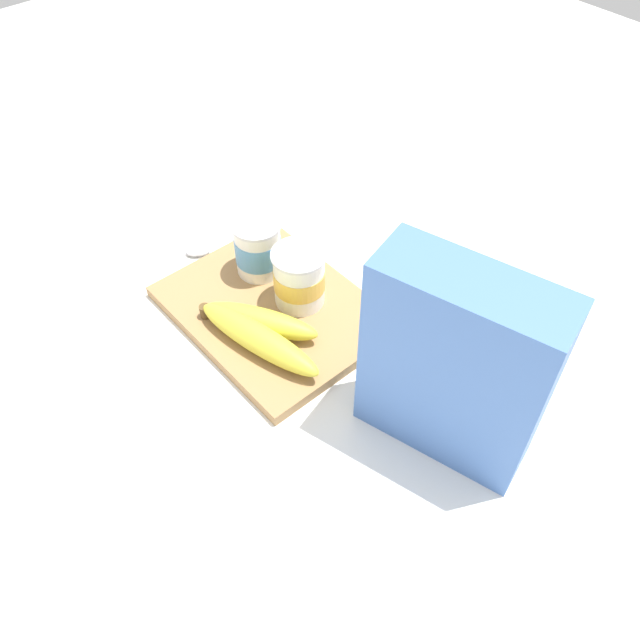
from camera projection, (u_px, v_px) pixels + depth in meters
ground_plane at (274, 314)px, 0.87m from camera, size 2.40×2.40×0.00m
cutting_board at (273, 310)px, 0.87m from camera, size 0.28×0.22×0.02m
cereal_box at (455, 366)px, 0.66m from camera, size 0.20×0.12×0.24m
yogurt_cup_front at (258, 248)px, 0.88m from camera, size 0.07×0.07×0.08m
yogurt_cup_back at (299, 278)px, 0.84m from camera, size 0.07×0.07×0.08m
banana_bunch at (259, 331)px, 0.81m from camera, size 0.19×0.11×0.04m
spoon at (179, 253)px, 0.95m from camera, size 0.09×0.12×0.01m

